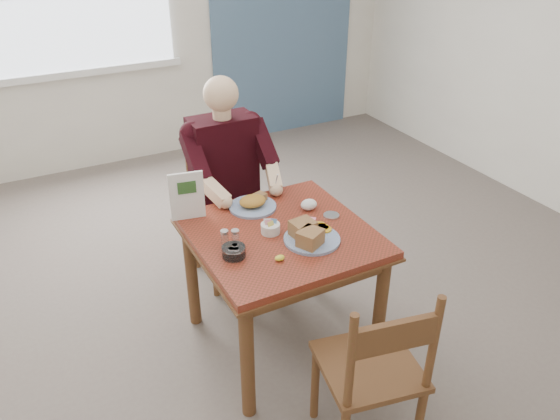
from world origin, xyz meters
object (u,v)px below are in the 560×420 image
near_plate (309,235)px  far_plate (253,203)px  table (281,249)px  chair_near (373,371)px  chair_far (225,210)px  diner (228,170)px

near_plate → far_plate: size_ratio=1.10×
table → chair_near: (0.02, -0.82, -0.16)m
chair_near → near_plate: bearing=84.8°
chair_far → far_plate: size_ratio=2.83×
chair_far → near_plate: (0.08, -0.94, 0.31)m
chair_near → far_plate: (-0.04, 1.12, 0.30)m
table → far_plate: bearing=93.6°
near_plate → far_plate: 0.46m
table → near_plate: size_ratio=2.49×
chair_far → diner: 0.34m
diner → far_plate: size_ratio=4.13×
diner → far_plate: 0.40m
table → chair_far: (0.00, 0.80, -0.16)m
table → near_plate: bearing=-59.7°
chair_far → far_plate: 0.58m
near_plate → far_plate: near_plate is taller
chair_far → chair_near: (0.02, -1.62, 0.00)m
chair_near → chair_far: bearing=90.8°
chair_far → diner: bearing=-90.0°
chair_far → near_plate: chair_far is taller
table → chair_near: bearing=-88.5°
chair_near → near_plate: size_ratio=2.57×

